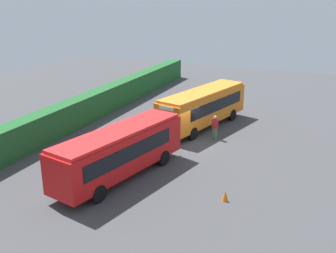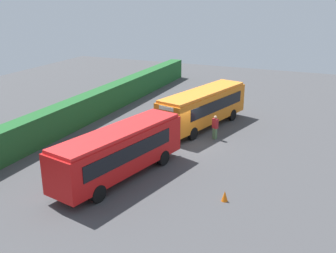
{
  "view_description": "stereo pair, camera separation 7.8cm",
  "coord_description": "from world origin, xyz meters",
  "views": [
    {
      "loc": [
        -26.37,
        -9.58,
        10.83
      ],
      "look_at": [
        -1.64,
        1.06,
        1.65
      ],
      "focal_mm": 42.66,
      "sensor_mm": 36.0,
      "label": 1
    },
    {
      "loc": [
        -26.34,
        -9.65,
        10.83
      ],
      "look_at": [
        -1.64,
        1.06,
        1.65
      ],
      "focal_mm": 42.66,
      "sensor_mm": 36.0,
      "label": 2
    }
  ],
  "objects": [
    {
      "name": "person_right",
      "position": [
        7.0,
        2.02,
        0.96
      ],
      "size": [
        0.42,
        0.31,
        1.81
      ],
      "rotation": [
        0.0,
        0.0,
        4.58
      ],
      "color": "black",
      "rests_on": "ground_plane"
    },
    {
      "name": "hedge_row",
      "position": [
        0.0,
        10.11,
        1.15
      ],
      "size": [
        44.0,
        1.45,
        2.3
      ],
      "primitive_type": "cube",
      "color": "#205928",
      "rests_on": "ground_plane"
    },
    {
      "name": "traffic_cone",
      "position": [
        -7.5,
        -4.83,
        0.3
      ],
      "size": [
        0.36,
        0.36,
        0.6
      ],
      "primitive_type": "cone",
      "color": "orange",
      "rests_on": "ground_plane"
    },
    {
      "name": "person_left",
      "position": [
        -5.3,
        3.79,
        1.03
      ],
      "size": [
        0.47,
        0.5,
        1.92
      ],
      "rotation": [
        0.0,
        0.0,
        2.47
      ],
      "color": "olive",
      "rests_on": "ground_plane"
    },
    {
      "name": "bus_orange",
      "position": [
        3.89,
        0.3,
        1.8
      ],
      "size": [
        10.15,
        4.77,
        3.12
      ],
      "rotation": [
        0.0,
        0.0,
        2.89
      ],
      "color": "orange",
      "rests_on": "ground_plane"
    },
    {
      "name": "person_center",
      "position": [
        1.54,
        -1.49,
        0.99
      ],
      "size": [
        0.42,
        0.51,
        1.86
      ],
      "rotation": [
        0.0,
        0.0,
        2.71
      ],
      "color": "#4C6B47",
      "rests_on": "ground_plane"
    },
    {
      "name": "ground_plane",
      "position": [
        0.0,
        0.0,
        0.0
      ],
      "size": [
        64.0,
        64.0,
        0.0
      ],
      "primitive_type": "plane",
      "color": "#424244"
    },
    {
      "name": "bus_red",
      "position": [
        -7.16,
        1.82,
        1.78
      ],
      "size": [
        9.91,
        4.28,
        3.08
      ],
      "rotation": [
        0.0,
        0.0,
        -0.21
      ],
      "color": "red",
      "rests_on": "ground_plane"
    }
  ]
}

